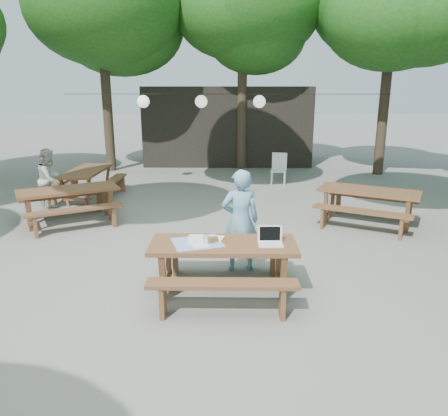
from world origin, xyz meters
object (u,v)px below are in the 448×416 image
at_px(main_picnic_table, 223,268).
at_px(second_person, 50,179).
at_px(woman, 240,221).
at_px(picnic_table_nw, 70,205).
at_px(plastic_chair, 279,175).

xyz_separation_m(main_picnic_table, second_person, (-4.11, 4.29, 0.33)).
relative_size(main_picnic_table, woman, 1.24).
bearing_deg(picnic_table_nw, main_picnic_table, -73.04).
xyz_separation_m(main_picnic_table, picnic_table_nw, (-3.30, 3.23, 0.00)).
distance_m(main_picnic_table, picnic_table_nw, 4.62).
height_order(main_picnic_table, picnic_table_nw, same).
relative_size(main_picnic_table, plastic_chair, 2.22).
bearing_deg(main_picnic_table, picnic_table_nw, 135.62).
distance_m(main_picnic_table, woman, 0.98).
bearing_deg(main_picnic_table, plastic_chair, 77.98).
bearing_deg(second_person, plastic_chair, -59.57).
bearing_deg(plastic_chair, second_person, -142.19).
xyz_separation_m(main_picnic_table, woman, (0.25, 0.84, 0.42)).
bearing_deg(main_picnic_table, woman, 73.50).
bearing_deg(picnic_table_nw, second_person, 98.54).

